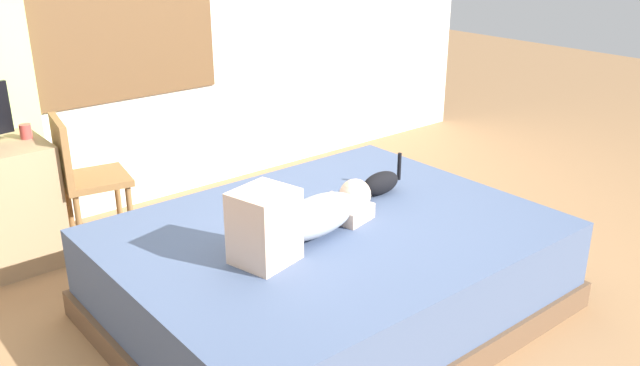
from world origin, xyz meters
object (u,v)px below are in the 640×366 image
(cat, at_px, (378,184))
(cup, at_px, (26,131))
(bed, at_px, (330,270))
(person_lying, at_px, (304,217))
(chair_by_desk, at_px, (82,174))

(cat, xyz_separation_m, cup, (-1.41, 1.50, 0.22))
(cat, relative_size, cup, 4.25)
(bed, relative_size, person_lying, 2.33)
(cup, bearing_deg, person_lying, -66.07)
(bed, bearing_deg, cat, 17.01)
(bed, distance_m, cup, 1.97)
(chair_by_desk, bearing_deg, cup, 145.50)
(cup, xyz_separation_m, chair_by_desk, (0.24, -0.16, -0.27))
(bed, distance_m, cat, 0.59)
(cat, distance_m, cup, 2.07)
(person_lying, bearing_deg, cat, 14.32)
(person_lying, distance_m, cup, 1.84)
(cup, distance_m, chair_by_desk, 0.40)
(cat, height_order, cup, cup)
(cat, bearing_deg, chair_by_desk, 131.07)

